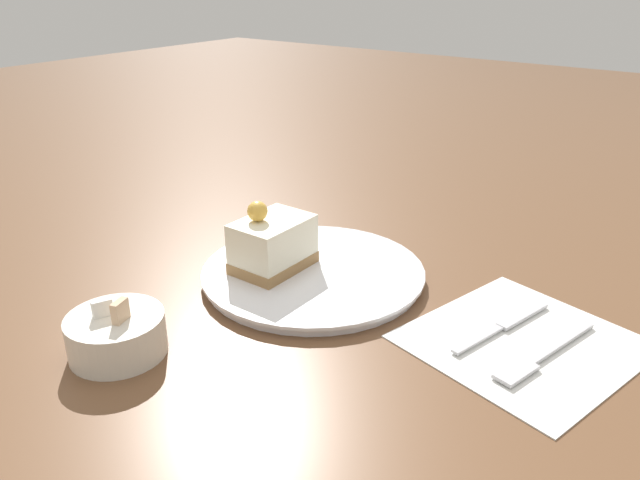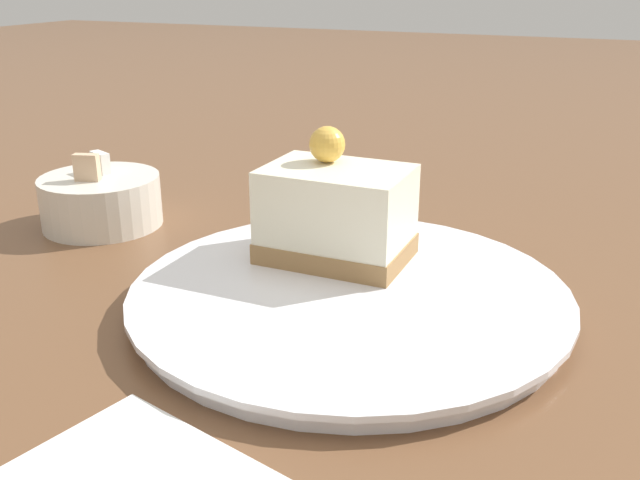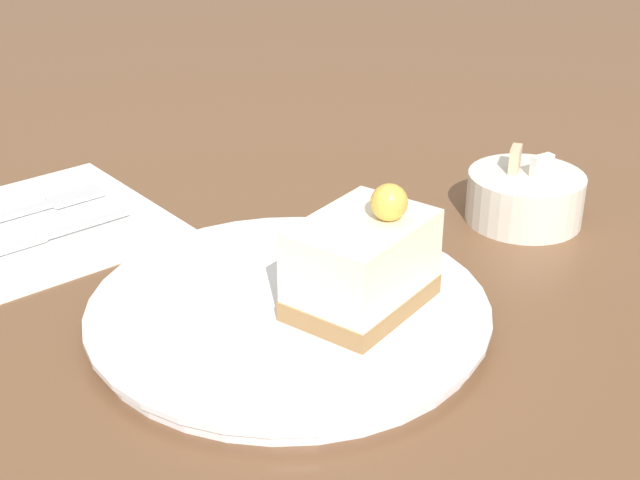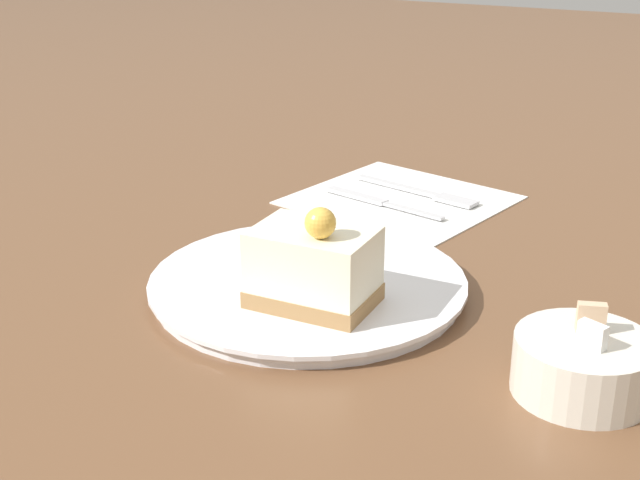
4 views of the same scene
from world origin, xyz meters
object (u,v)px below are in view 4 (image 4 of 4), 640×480
object	(u,v)px
knife	(374,200)
sugar_bowl	(583,365)
fork	(425,193)
plate	(307,285)
cake_slice	(314,266)

from	to	relation	value
knife	sugar_bowl	world-z (taller)	sugar_bowl
knife	sugar_bowl	distance (m)	0.42
fork	plate	bearing A→B (deg)	12.85
cake_slice	fork	bearing A→B (deg)	-176.02
cake_slice	sugar_bowl	world-z (taller)	cake_slice
fork	knife	size ratio (longest dim) A/B	1.00
plate	sugar_bowl	bearing A→B (deg)	75.98
knife	sugar_bowl	xyz separation A→B (m)	(0.30, 0.29, 0.02)
fork	sugar_bowl	bearing A→B (deg)	48.58
fork	sugar_bowl	distance (m)	0.43
knife	sugar_bowl	size ratio (longest dim) A/B	1.61
plate	sugar_bowl	size ratio (longest dim) A/B	2.83
plate	fork	size ratio (longest dim) A/B	1.75
cake_slice	fork	distance (m)	0.34
cake_slice	fork	size ratio (longest dim) A/B	0.62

